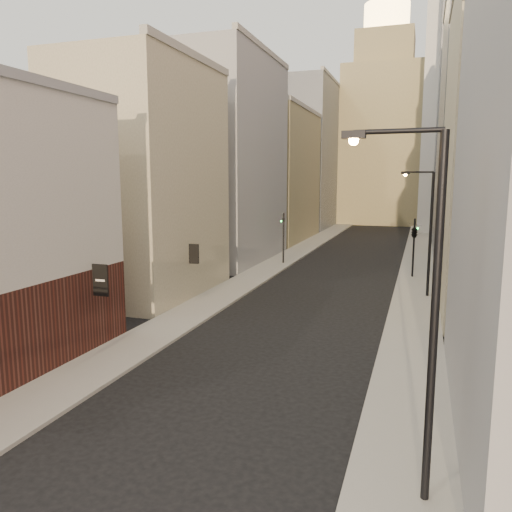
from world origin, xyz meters
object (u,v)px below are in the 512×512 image
Objects in this scene: white_tower at (450,109)px; streetlamp_near at (425,298)px; clock_tower at (383,127)px; traffic_light_right at (414,231)px; streetlamp_mid at (428,227)px; traffic_light_left at (284,227)px.

white_tower is 72.01m from streetlamp_near.
clock_tower is 4.77× the size of streetlamp_near.
traffic_light_right is (-0.68, 30.51, -1.42)m from streetlamp_near.
white_tower is at bearing -119.82° from traffic_light_right.
streetlamp_near is (7.83, -84.71, -12.26)m from clock_tower.
white_tower is 4.41× the size of streetlamp_near.
traffic_light_right is (-0.92, 6.95, -1.04)m from streetlamp_mid.
streetlamp_mid is 7.09m from traffic_light_right.
clock_tower is 56.35m from traffic_light_right.
traffic_light_left is (-4.91, -50.96, -14.00)m from clock_tower.
streetlamp_near reaches higher than traffic_light_left.
white_tower reaches higher than streetlamp_near.
traffic_light_right is at bearing 93.68° from streetlamp_near.
white_tower is at bearing 89.83° from streetlamp_near.
traffic_light_left is 12.49m from traffic_light_right.
clock_tower is 85.95m from streetlamp_near.
streetlamp_near is at bearing 123.31° from traffic_light_left.
clock_tower reaches higher than traffic_light_left.
white_tower is 42.96m from traffic_light_right.
clock_tower reaches higher than traffic_light_right.
clock_tower is at bearing -82.88° from traffic_light_left.
traffic_light_right is (12.06, -3.24, 0.32)m from traffic_light_left.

